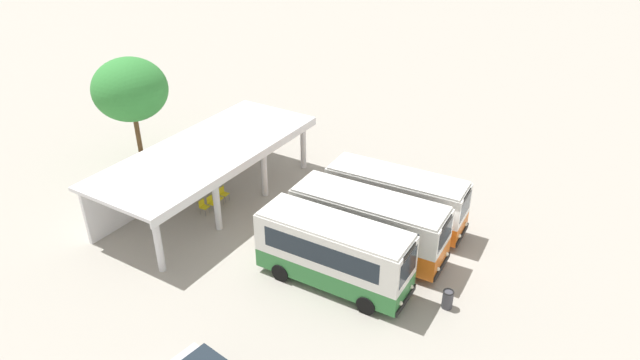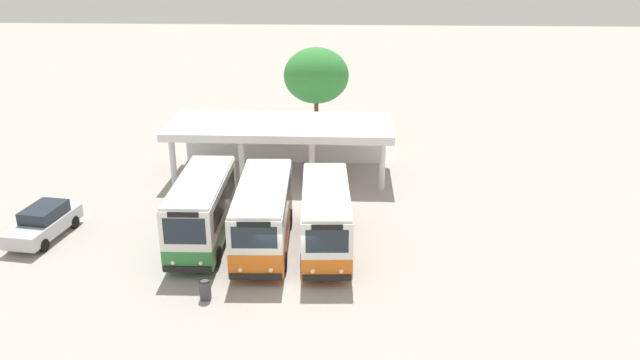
{
  "view_description": "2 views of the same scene",
  "coord_description": "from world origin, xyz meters",
  "px_view_note": "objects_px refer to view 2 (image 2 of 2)",
  "views": [
    {
      "loc": [
        -22.13,
        -6.7,
        16.89
      ],
      "look_at": [
        1.22,
        7.64,
        1.6
      ],
      "focal_mm": 31.16,
      "sensor_mm": 36.0,
      "label": 1
    },
    {
      "loc": [
        2.58,
        -23.76,
        13.86
      ],
      "look_at": [
        1.04,
        7.8,
        1.74
      ],
      "focal_mm": 34.91,
      "sensor_mm": 36.0,
      "label": 2
    }
  ],
  "objects_px": {
    "city_bus_second_in_row": "(263,213)",
    "waiting_chair_middle_seat": "(276,170)",
    "city_bus_nearest_orange": "(202,208)",
    "waiting_chair_second_from_end": "(267,170)",
    "litter_bin_apron": "(205,289)",
    "city_bus_middle_cream": "(326,216)",
    "waiting_chair_fourth_seat": "(285,170)",
    "parked_car_flank": "(44,222)",
    "waiting_chair_end_by_column": "(258,169)"
  },
  "relations": [
    {
      "from": "city_bus_second_in_row",
      "to": "waiting_chair_middle_seat",
      "type": "xyz_separation_m",
      "value": [
        -0.49,
        9.42,
        -1.25
      ]
    },
    {
      "from": "city_bus_nearest_orange",
      "to": "waiting_chair_second_from_end",
      "type": "height_order",
      "value": "city_bus_nearest_orange"
    },
    {
      "from": "city_bus_second_in_row",
      "to": "litter_bin_apron",
      "type": "bearing_deg",
      "value": -110.16
    },
    {
      "from": "city_bus_middle_cream",
      "to": "waiting_chair_second_from_end",
      "type": "relative_size",
      "value": 8.86
    },
    {
      "from": "city_bus_middle_cream",
      "to": "waiting_chair_fourth_seat",
      "type": "height_order",
      "value": "city_bus_middle_cream"
    },
    {
      "from": "city_bus_second_in_row",
      "to": "city_bus_middle_cream",
      "type": "relative_size",
      "value": 1.04
    },
    {
      "from": "city_bus_nearest_orange",
      "to": "litter_bin_apron",
      "type": "distance_m",
      "value": 5.43
    },
    {
      "from": "city_bus_nearest_orange",
      "to": "waiting_chair_second_from_end",
      "type": "bearing_deg",
      "value": 78.02
    },
    {
      "from": "city_bus_second_in_row",
      "to": "waiting_chair_second_from_end",
      "type": "height_order",
      "value": "city_bus_second_in_row"
    },
    {
      "from": "waiting_chair_second_from_end",
      "to": "city_bus_nearest_orange",
      "type": "bearing_deg",
      "value": -101.98
    },
    {
      "from": "city_bus_nearest_orange",
      "to": "waiting_chair_middle_seat",
      "type": "distance_m",
      "value": 9.63
    },
    {
      "from": "parked_car_flank",
      "to": "waiting_chair_fourth_seat",
      "type": "bearing_deg",
      "value": 39.05
    },
    {
      "from": "waiting_chair_second_from_end",
      "to": "waiting_chair_middle_seat",
      "type": "distance_m",
      "value": 0.56
    },
    {
      "from": "waiting_chair_end_by_column",
      "to": "litter_bin_apron",
      "type": "xyz_separation_m",
      "value": [
        -0.18,
        -14.37,
        -0.07
      ]
    },
    {
      "from": "city_bus_middle_cream",
      "to": "waiting_chair_end_by_column",
      "type": "xyz_separation_m",
      "value": [
        -4.61,
        9.58,
        -1.2
      ]
    },
    {
      "from": "waiting_chair_end_by_column",
      "to": "waiting_chair_middle_seat",
      "type": "height_order",
      "value": "same"
    },
    {
      "from": "waiting_chair_second_from_end",
      "to": "waiting_chair_end_by_column",
      "type": "bearing_deg",
      "value": 170.73
    },
    {
      "from": "parked_car_flank",
      "to": "litter_bin_apron",
      "type": "xyz_separation_m",
      "value": [
        9.27,
        -5.31,
        -0.37
      ]
    },
    {
      "from": "city_bus_second_in_row",
      "to": "parked_car_flank",
      "type": "bearing_deg",
      "value": 177.82
    },
    {
      "from": "litter_bin_apron",
      "to": "waiting_chair_fourth_seat",
      "type": "bearing_deg",
      "value": 82.6
    },
    {
      "from": "waiting_chair_fourth_seat",
      "to": "waiting_chair_end_by_column",
      "type": "bearing_deg",
      "value": 179.34
    },
    {
      "from": "city_bus_nearest_orange",
      "to": "waiting_chair_end_by_column",
      "type": "distance_m",
      "value": 9.45
    },
    {
      "from": "waiting_chair_end_by_column",
      "to": "waiting_chair_fourth_seat",
      "type": "xyz_separation_m",
      "value": [
        1.68,
        -0.02,
        0.0
      ]
    },
    {
      "from": "city_bus_middle_cream",
      "to": "waiting_chair_fourth_seat",
      "type": "distance_m",
      "value": 10.07
    },
    {
      "from": "city_bus_middle_cream",
      "to": "waiting_chair_second_from_end",
      "type": "xyz_separation_m",
      "value": [
        -4.05,
        9.48,
        -1.2
      ]
    },
    {
      "from": "parked_car_flank",
      "to": "waiting_chair_fourth_seat",
      "type": "distance_m",
      "value": 14.34
    },
    {
      "from": "waiting_chair_fourth_seat",
      "to": "litter_bin_apron",
      "type": "distance_m",
      "value": 14.47
    },
    {
      "from": "city_bus_second_in_row",
      "to": "waiting_chair_end_by_column",
      "type": "height_order",
      "value": "city_bus_second_in_row"
    },
    {
      "from": "city_bus_second_in_row",
      "to": "city_bus_nearest_orange",
      "type": "bearing_deg",
      "value": 175.81
    },
    {
      "from": "parked_car_flank",
      "to": "waiting_chair_fourth_seat",
      "type": "relative_size",
      "value": 5.26
    },
    {
      "from": "city_bus_nearest_orange",
      "to": "parked_car_flank",
      "type": "distance_m",
      "value": 8.14
    },
    {
      "from": "city_bus_nearest_orange",
      "to": "city_bus_second_in_row",
      "type": "relative_size",
      "value": 0.93
    },
    {
      "from": "waiting_chair_middle_seat",
      "to": "waiting_chair_fourth_seat",
      "type": "distance_m",
      "value": 0.56
    },
    {
      "from": "city_bus_middle_cream",
      "to": "waiting_chair_end_by_column",
      "type": "distance_m",
      "value": 10.7
    },
    {
      "from": "city_bus_second_in_row",
      "to": "waiting_chair_second_from_end",
      "type": "relative_size",
      "value": 9.21
    },
    {
      "from": "waiting_chair_end_by_column",
      "to": "waiting_chair_second_from_end",
      "type": "bearing_deg",
      "value": -9.27
    },
    {
      "from": "city_bus_second_in_row",
      "to": "waiting_chair_middle_seat",
      "type": "height_order",
      "value": "city_bus_second_in_row"
    },
    {
      "from": "waiting_chair_second_from_end",
      "to": "litter_bin_apron",
      "type": "bearing_deg",
      "value": -92.98
    },
    {
      "from": "city_bus_second_in_row",
      "to": "litter_bin_apron",
      "type": "xyz_separation_m",
      "value": [
        -1.8,
        -4.89,
        -1.32
      ]
    },
    {
      "from": "waiting_chair_second_from_end",
      "to": "litter_bin_apron",
      "type": "xyz_separation_m",
      "value": [
        -0.74,
        -14.28,
        -0.07
      ]
    },
    {
      "from": "city_bus_second_in_row",
      "to": "waiting_chair_middle_seat",
      "type": "bearing_deg",
      "value": 93.0
    },
    {
      "from": "waiting_chair_fourth_seat",
      "to": "litter_bin_apron",
      "type": "height_order",
      "value": "litter_bin_apron"
    },
    {
      "from": "waiting_chair_end_by_column",
      "to": "city_bus_second_in_row",
      "type": "bearing_deg",
      "value": -80.33
    },
    {
      "from": "city_bus_nearest_orange",
      "to": "waiting_chair_second_from_end",
      "type": "relative_size",
      "value": 8.53
    },
    {
      "from": "city_bus_nearest_orange",
      "to": "waiting_chair_end_by_column",
      "type": "xyz_separation_m",
      "value": [
        1.38,
        9.25,
        -1.32
      ]
    },
    {
      "from": "city_bus_nearest_orange",
      "to": "litter_bin_apron",
      "type": "height_order",
      "value": "city_bus_nearest_orange"
    },
    {
      "from": "waiting_chair_middle_seat",
      "to": "litter_bin_apron",
      "type": "relative_size",
      "value": 0.96
    },
    {
      "from": "waiting_chair_second_from_end",
      "to": "waiting_chair_middle_seat",
      "type": "bearing_deg",
      "value": 3.91
    },
    {
      "from": "litter_bin_apron",
      "to": "waiting_chair_end_by_column",
      "type": "bearing_deg",
      "value": 89.27
    },
    {
      "from": "city_bus_second_in_row",
      "to": "waiting_chair_second_from_end",
      "type": "distance_m",
      "value": 9.52
    }
  ]
}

